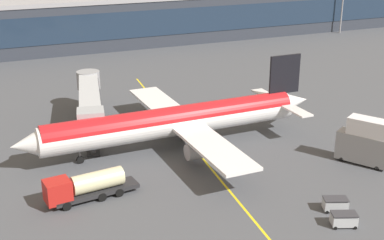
{
  "coord_description": "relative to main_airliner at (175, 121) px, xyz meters",
  "views": [
    {
      "loc": [
        -28.67,
        -58.11,
        29.45
      ],
      "look_at": [
        -1.96,
        3.56,
        4.5
      ],
      "focal_mm": 48.6,
      "sensor_mm": 36.0,
      "label": 1
    }
  ],
  "objects": [
    {
      "name": "ground_plane",
      "position": [
        3.64,
        -5.56,
        -3.92
      ],
      "size": [
        700.0,
        700.0,
        0.0
      ],
      "primitive_type": "plane",
      "color": "#47494F"
    },
    {
      "name": "apron_lead_in_line",
      "position": [
        2.01,
        -3.56,
        -3.92
      ],
      "size": [
        7.78,
        79.68,
        0.01
      ],
      "primitive_type": "cube",
      "rotation": [
        0.0,
        0.0,
        -0.09
      ],
      "color": "yellow",
      "rests_on": "ground_plane"
    },
    {
      "name": "terminal_building",
      "position": [
        18.23,
        72.03,
        2.54
      ],
      "size": [
        212.39,
        20.29,
        12.89
      ],
      "color": "#2D333D",
      "rests_on": "ground_plane"
    },
    {
      "name": "main_airliner",
      "position": [
        0.0,
        0.0,
        0.0
      ],
      "size": [
        44.64,
        35.33,
        11.67
      ],
      "color": "white",
      "rests_on": "ground_plane"
    },
    {
      "name": "jet_bridge",
      "position": [
        -9.28,
        12.33,
        1.01
      ],
      "size": [
        8.13,
        23.42,
        6.61
      ],
      "color": "#B2B7BC",
      "rests_on": "ground_plane"
    },
    {
      "name": "fuel_tanker",
      "position": [
        -15.16,
        -10.3,
        -2.18
      ],
      "size": [
        11.02,
        3.75,
        3.25
      ],
      "color": "#232326",
      "rests_on": "ground_plane"
    },
    {
      "name": "catering_lift",
      "position": [
        20.77,
        -15.03,
        -0.86
      ],
      "size": [
        5.62,
        7.12,
        6.3
      ],
      "color": "gray",
      "rests_on": "ground_plane"
    },
    {
      "name": "baggage_cart_0",
      "position": [
        8.39,
        -26.56,
        -3.14
      ],
      "size": [
        3.03,
        2.41,
        1.48
      ],
      "color": "#B2B7BC",
      "rests_on": "ground_plane"
    },
    {
      "name": "baggage_cart_1",
      "position": [
        9.59,
        -23.59,
        -3.14
      ],
      "size": [
        3.03,
        2.41,
        1.48
      ],
      "color": "#B2B7BC",
      "rests_on": "ground_plane"
    }
  ]
}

